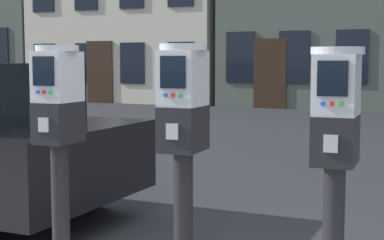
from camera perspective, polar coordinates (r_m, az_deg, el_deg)
The scene contains 3 objects.
parking_meter_near_kerb at distance 3.09m, azimuth -12.58°, elevation -1.02°, with size 0.22×0.26×1.38m.
parking_meter_twin_adjacent at distance 2.74m, azimuth -0.84°, elevation -1.71°, with size 0.22×0.26×1.38m.
parking_meter_end_of_row at distance 2.54m, azimuth 13.49°, elevation -2.78°, with size 0.22×0.26×1.36m.
Camera 1 is at (1.40, -2.82, 1.44)m, focal length 56.00 mm.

